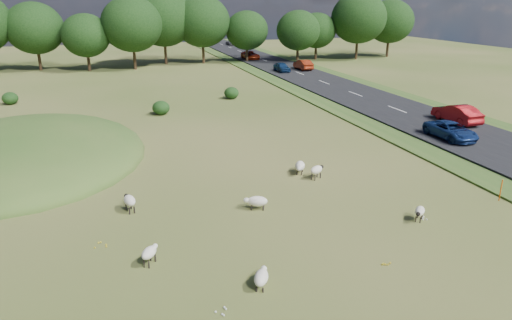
{
  "coord_description": "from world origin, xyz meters",
  "views": [
    {
      "loc": [
        -5.83,
        -20.7,
        10.08
      ],
      "look_at": [
        2.0,
        4.0,
        1.0
      ],
      "focal_mm": 32.0,
      "sensor_mm": 36.0,
      "label": 1
    }
  ],
  "objects": [
    {
      "name": "marker_post",
      "position": [
        13.23,
        -3.45,
        0.6
      ],
      "size": [
        0.06,
        0.06,
        1.2
      ],
      "primitive_type": "cylinder",
      "color": "#D8590C",
      "rests_on": "ground"
    },
    {
      "name": "car_3",
      "position": [
        18.1,
        58.02,
        0.96
      ],
      "size": [
        2.35,
        5.09,
        1.42
      ],
      "primitive_type": "imported",
      "color": "maroon",
      "rests_on": "road"
    },
    {
      "name": "shrubs",
      "position": [
        -3.54,
        26.26,
        0.64
      ],
      "size": [
        23.9,
        10.76,
        1.31
      ],
      "color": "black",
      "rests_on": "ground"
    },
    {
      "name": "car_2",
      "position": [
        21.9,
        10.23,
        1.02
      ],
      "size": [
        1.64,
        4.69,
        1.55
      ],
      "primitive_type": "imported",
      "rotation": [
        0.0,
        0.0,
        3.14
      ],
      "color": "maroon",
      "rests_on": "road"
    },
    {
      "name": "mound",
      "position": [
        -12.0,
        12.0,
        0.0
      ],
      "size": [
        16.0,
        20.0,
        4.0
      ],
      "primitive_type": "ellipsoid",
      "color": "#33561E",
      "rests_on": "ground"
    },
    {
      "name": "sheep_2",
      "position": [
        -1.28,
        -6.98,
        0.43
      ],
      "size": [
        0.92,
        1.2,
        0.68
      ],
      "rotation": [
        0.0,
        0.0,
        1.07
      ],
      "color": "beige",
      "rests_on": "ground"
    },
    {
      "name": "ground",
      "position": [
        0.0,
        20.0,
        0.0
      ],
      "size": [
        160.0,
        160.0,
        0.0
      ],
      "primitive_type": "plane",
      "color": "#39571B",
      "rests_on": "ground"
    },
    {
      "name": "sheep_4",
      "position": [
        4.67,
        3.51,
        0.48
      ],
      "size": [
        1.03,
        1.36,
        0.77
      ],
      "rotation": [
        0.0,
        0.0,
        4.22
      ],
      "color": "beige",
      "rests_on": "ground"
    },
    {
      "name": "treeline",
      "position": [
        -1.06,
        55.44,
        6.57
      ],
      "size": [
        96.28,
        14.66,
        11.7
      ],
      "color": "black",
      "rests_on": "ground"
    },
    {
      "name": "road",
      "position": [
        20.0,
        30.0,
        0.12
      ],
      "size": [
        8.0,
        150.0,
        0.25
      ],
      "primitive_type": "cube",
      "color": "black",
      "rests_on": "ground"
    },
    {
      "name": "car_5",
      "position": [
        21.9,
        86.0,
        0.91
      ],
      "size": [
        1.85,
        4.55,
        1.32
      ],
      "primitive_type": "imported",
      "rotation": [
        0.0,
        0.0,
        3.14
      ],
      "color": "silver",
      "rests_on": "road"
    },
    {
      "name": "sheep_3",
      "position": [
        7.68,
        -4.15,
        0.5
      ],
      "size": [
        0.93,
        0.91,
        0.72
      ],
      "rotation": [
        0.0,
        0.0,
        3.91
      ],
      "color": "beige",
      "rests_on": "ground"
    },
    {
      "name": "sheep_1",
      "position": [
        5.28,
        2.39,
        0.58
      ],
      "size": [
        1.17,
        0.9,
        0.83
      ],
      "rotation": [
        0.0,
        0.0,
        0.52
      ],
      "color": "beige",
      "rests_on": "ground"
    },
    {
      "name": "car_1",
      "position": [
        18.1,
        42.28,
        0.92
      ],
      "size": [
        1.57,
        3.91,
        1.33
      ],
      "primitive_type": "imported",
      "color": "navy",
      "rests_on": "road"
    },
    {
      "name": "car_0",
      "position": [
        18.1,
        6.34,
        0.87
      ],
      "size": [
        2.06,
        4.47,
        1.24
      ],
      "primitive_type": "imported",
      "color": "navy",
      "rests_on": "road"
    },
    {
      "name": "sheep_6",
      "position": [
        -5.07,
        -4.14,
        0.53
      ],
      "size": [
        0.88,
        1.05,
        0.76
      ],
      "rotation": [
        0.0,
        0.0,
        0.95
      ],
      "color": "beige",
      "rests_on": "ground"
    },
    {
      "name": "sheep_0",
      "position": [
        -5.58,
        1.15,
        0.6
      ],
      "size": [
        0.73,
        1.24,
        0.86
      ],
      "rotation": [
        0.0,
        0.0,
        1.8
      ],
      "color": "beige",
      "rests_on": "ground"
    },
    {
      "name": "sheep_5",
      "position": [
        0.59,
        -0.56,
        0.45
      ],
      "size": [
        1.3,
        0.89,
        0.72
      ],
      "rotation": [
        0.0,
        0.0,
        2.77
      ],
      "color": "beige",
      "rests_on": "ground"
    },
    {
      "name": "car_4",
      "position": [
        21.9,
        43.28,
        0.99
      ],
      "size": [
        1.56,
        4.47,
        1.47
      ],
      "primitive_type": "imported",
      "rotation": [
        0.0,
        0.0,
        3.14
      ],
      "color": "maroon",
      "rests_on": "road"
    }
  ]
}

